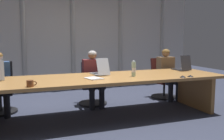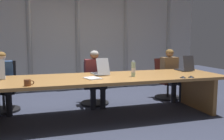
% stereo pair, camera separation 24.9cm
% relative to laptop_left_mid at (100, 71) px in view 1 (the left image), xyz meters
% --- Properties ---
extents(ground_plane, '(13.97, 13.97, 0.00)m').
position_rel_laptop_left_mid_xyz_m(ground_plane, '(0.03, -0.27, -0.80)').
color(ground_plane, '#383D51').
extents(conference_table, '(4.31, 1.26, 0.74)m').
position_rel_laptop_left_mid_xyz_m(conference_table, '(0.03, -0.27, -0.19)').
color(conference_table, '#B77F42').
rests_on(conference_table, ground_plane).
extents(curtain_backdrop, '(6.98, 0.17, 2.68)m').
position_rel_laptop_left_mid_xyz_m(curtain_backdrop, '(0.03, 2.38, 0.54)').
color(curtain_backdrop, beige).
rests_on(curtain_backdrop, ground_plane).
extents(laptop_left_mid, '(0.28, 0.47, 0.32)m').
position_rel_laptop_left_mid_xyz_m(laptop_left_mid, '(0.00, 0.00, 0.00)').
color(laptop_left_mid, '#A8ADB7').
rests_on(laptop_left_mid, conference_table).
extents(laptop_center, '(0.24, 0.40, 0.32)m').
position_rel_laptop_left_mid_xyz_m(laptop_center, '(1.82, 0.01, 0.00)').
color(laptop_center, '#2D2D33').
rests_on(laptop_center, conference_table).
extents(office_chair_left_end, '(0.60, 0.60, 0.96)m').
position_rel_laptop_left_mid_xyz_m(office_chair_left_end, '(-1.76, 0.73, -0.45)').
color(office_chair_left_end, black).
rests_on(office_chair_left_end, ground_plane).
extents(office_chair_left_mid, '(0.60, 0.60, 0.89)m').
position_rel_laptop_left_mid_xyz_m(office_chair_left_mid, '(0.06, 0.73, -0.46)').
color(office_chair_left_mid, '#2D2D38').
rests_on(office_chair_left_mid, ground_plane).
extents(office_chair_center, '(0.60, 0.60, 0.93)m').
position_rel_laptop_left_mid_xyz_m(office_chair_center, '(1.81, 0.73, -0.45)').
color(office_chair_center, '#511E19').
rests_on(office_chair_center, ground_plane).
extents(person_left_mid, '(0.44, 0.56, 1.15)m').
position_rel_laptop_left_mid_xyz_m(person_left_mid, '(0.04, 0.58, -0.15)').
color(person_left_mid, brown).
rests_on(person_left_mid, ground_plane).
extents(person_center, '(0.38, 0.55, 1.16)m').
position_rel_laptop_left_mid_xyz_m(person_center, '(1.83, 0.57, -0.15)').
color(person_center, olive).
rests_on(person_center, ground_plane).
extents(water_bottle_primary, '(0.07, 0.07, 0.28)m').
position_rel_laptop_left_mid_xyz_m(water_bottle_primary, '(0.50, -0.40, 0.07)').
color(water_bottle_primary, '#ADD1B2').
rests_on(water_bottle_primary, conference_table).
extents(coffee_mug_near, '(0.14, 0.10, 0.09)m').
position_rel_laptop_left_mid_xyz_m(coffee_mug_near, '(-1.26, -0.78, -0.01)').
color(coffee_mug_near, brown).
rests_on(coffee_mug_near, conference_table).
extents(conference_mic_left_side, '(0.11, 0.11, 0.03)m').
position_rel_laptop_left_mid_xyz_m(conference_mic_left_side, '(1.42, -0.80, -0.04)').
color(conference_mic_left_side, black).
rests_on(conference_mic_left_side, conference_table).
extents(conference_mic_middle, '(0.11, 0.11, 0.03)m').
position_rel_laptop_left_mid_xyz_m(conference_mic_middle, '(1.25, -0.80, -0.04)').
color(conference_mic_middle, black).
rests_on(conference_mic_middle, conference_table).
extents(spiral_notepad, '(0.30, 0.36, 0.03)m').
position_rel_laptop_left_mid_xyz_m(spiral_notepad, '(-0.24, -0.42, -0.05)').
color(spiral_notepad, silver).
rests_on(spiral_notepad, conference_table).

